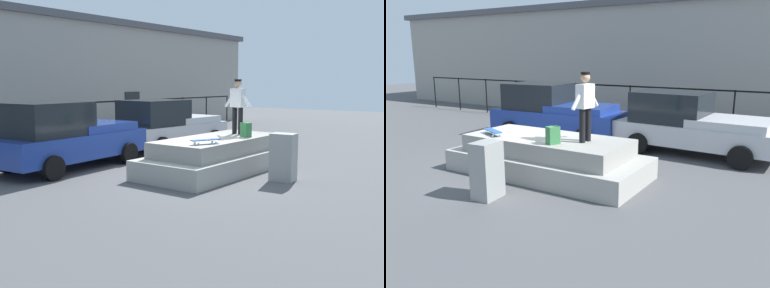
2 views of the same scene
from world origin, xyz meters
The scene contains 10 objects.
ground_plane centered at (0.00, 0.00, 0.00)m, with size 60.00×60.00×0.00m, color #4C4C4F.
concrete_ledge centered at (0.84, -0.29, 0.43)m, with size 4.98×2.19×0.95m.
skateboarder centered at (1.91, -0.26, 1.87)m, with size 0.29×0.97×1.61m.
skateboard centered at (-0.49, -0.80, 1.05)m, with size 0.79×0.50×0.12m.
backpack centered at (1.41, -0.84, 1.15)m, with size 0.28×0.20×0.41m, color #33723F.
car_blue_pickup_near centered at (-1.50, 3.36, 0.95)m, with size 4.83×2.34×1.93m.
car_silver_pickup_mid centered at (3.31, 3.68, 0.91)m, with size 4.82×2.37×1.84m.
utility_box centered at (0.77, -2.31, 0.60)m, with size 0.44×0.60×1.20m, color gray.
fence_row centered at (0.00, 6.59, 1.21)m, with size 24.06×0.06×1.73m.
warehouse_building centered at (0.00, 11.97, 2.71)m, with size 33.74×6.95×5.40m.
Camera 2 is at (6.34, -7.80, 2.93)m, focal length 35.88 mm.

